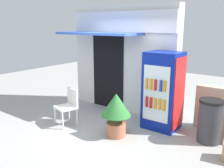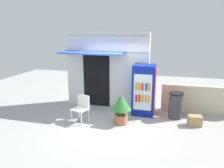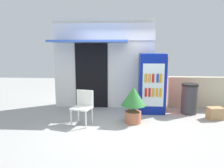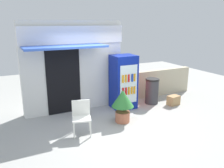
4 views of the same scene
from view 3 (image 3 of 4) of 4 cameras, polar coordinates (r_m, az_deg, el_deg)
ground at (r=5.68m, az=1.78°, el=-10.49°), size 16.00×16.00×0.00m
storefront_building at (r=7.09m, az=-2.32°, el=5.78°), size 3.19×1.20×2.83m
drink_cooler at (r=6.63m, az=10.40°, el=0.18°), size 0.77×0.73×1.76m
plastic_chair at (r=5.64m, az=-7.54°, el=-5.36°), size 0.56×0.54×0.86m
potted_plant_near_shop at (r=5.66m, az=5.60°, el=-4.37°), size 0.64×0.64×0.95m
trash_bin at (r=6.84m, az=19.48°, el=-3.62°), size 0.48×0.48×0.89m
stone_boundary_wall at (r=7.73m, az=24.28°, el=-2.03°), size 2.71×0.23×1.00m
cardboard_box at (r=6.66m, az=25.28°, el=-6.91°), size 0.44×0.34×0.32m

